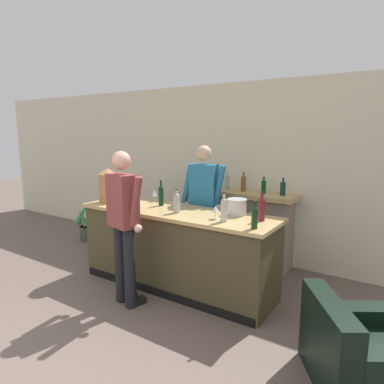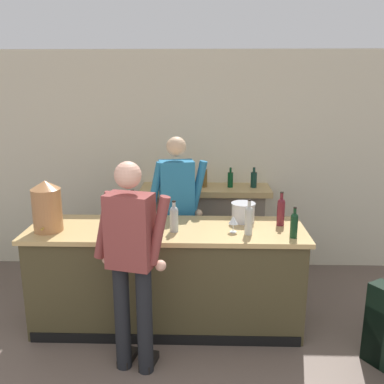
{
  "view_description": "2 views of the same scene",
  "coord_description": "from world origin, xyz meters",
  "px_view_note": "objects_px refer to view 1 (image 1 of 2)",
  "views": [
    {
      "loc": [
        2.47,
        -0.95,
        2.01
      ],
      "look_at": [
        -0.06,
        2.9,
        1.19
      ],
      "focal_mm": 32.0,
      "sensor_mm": 36.0,
      "label": 1
    },
    {
      "loc": [
        0.34,
        -1.39,
        2.38
      ],
      "look_at": [
        0.21,
        3.0,
        1.24
      ],
      "focal_mm": 40.0,
      "sensor_mm": 36.0,
      "label": 2
    }
  ],
  "objects_px": {
    "person_bartender": "(203,204)",
    "wine_bottle_burgundy_dark": "(161,195)",
    "fireplace_stone": "(244,227)",
    "wine_glass_front_right": "(215,209)",
    "potted_plant_corner": "(87,224)",
    "copper_dispenser": "(108,185)",
    "person_customer": "(124,222)",
    "wine_bottle_rose_blush": "(224,209)",
    "ice_bucket_steel": "(237,207)",
    "armchair_black": "(364,358)",
    "wine_bottle_chardonnay_pale": "(262,208)",
    "wine_bottle_port_short": "(177,202)",
    "wine_bottle_riesling_slim": "(255,217)",
    "wine_glass_front_left": "(154,193)"
  },
  "relations": [
    {
      "from": "potted_plant_corner",
      "to": "copper_dispenser",
      "type": "distance_m",
      "value": 1.92
    },
    {
      "from": "fireplace_stone",
      "to": "wine_bottle_riesling_slim",
      "type": "xyz_separation_m",
      "value": [
        0.78,
        -1.47,
        0.58
      ]
    },
    {
      "from": "person_bartender",
      "to": "wine_glass_front_right",
      "type": "xyz_separation_m",
      "value": [
        0.56,
        -0.66,
        0.12
      ]
    },
    {
      "from": "wine_bottle_burgundy_dark",
      "to": "armchair_black",
      "type": "bearing_deg",
      "value": -16.46
    },
    {
      "from": "wine_bottle_burgundy_dark",
      "to": "wine_bottle_port_short",
      "type": "bearing_deg",
      "value": -27.93
    },
    {
      "from": "wine_bottle_burgundy_dark",
      "to": "fireplace_stone",
      "type": "bearing_deg",
      "value": 57.6
    },
    {
      "from": "ice_bucket_steel",
      "to": "wine_bottle_rose_blush",
      "type": "relative_size",
      "value": 0.72
    },
    {
      "from": "ice_bucket_steel",
      "to": "person_bartender",
      "type": "bearing_deg",
      "value": 152.68
    },
    {
      "from": "armchair_black",
      "to": "wine_bottle_burgundy_dark",
      "type": "relative_size",
      "value": 3.54
    },
    {
      "from": "wine_bottle_chardonnay_pale",
      "to": "wine_bottle_rose_blush",
      "type": "height_order",
      "value": "wine_bottle_chardonnay_pale"
    },
    {
      "from": "fireplace_stone",
      "to": "wine_glass_front_right",
      "type": "relative_size",
      "value": 10.26
    },
    {
      "from": "potted_plant_corner",
      "to": "wine_bottle_port_short",
      "type": "distance_m",
      "value": 2.89
    },
    {
      "from": "fireplace_stone",
      "to": "copper_dispenser",
      "type": "relative_size",
      "value": 3.27
    },
    {
      "from": "potted_plant_corner",
      "to": "wine_bottle_burgundy_dark",
      "type": "bearing_deg",
      "value": -14.04
    },
    {
      "from": "ice_bucket_steel",
      "to": "wine_bottle_chardonnay_pale",
      "type": "relative_size",
      "value": 0.72
    },
    {
      "from": "copper_dispenser",
      "to": "wine_bottle_rose_blush",
      "type": "relative_size",
      "value": 1.45
    },
    {
      "from": "wine_bottle_port_short",
      "to": "person_customer",
      "type": "bearing_deg",
      "value": -116.3
    },
    {
      "from": "wine_glass_front_left",
      "to": "person_customer",
      "type": "bearing_deg",
      "value": -69.58
    },
    {
      "from": "armchair_black",
      "to": "wine_glass_front_left",
      "type": "height_order",
      "value": "wine_glass_front_left"
    },
    {
      "from": "wine_bottle_burgundy_dark",
      "to": "wine_bottle_rose_blush",
      "type": "relative_size",
      "value": 1.03
    },
    {
      "from": "copper_dispenser",
      "to": "person_customer",
      "type": "bearing_deg",
      "value": -34.37
    },
    {
      "from": "wine_bottle_riesling_slim",
      "to": "wine_bottle_rose_blush",
      "type": "relative_size",
      "value": 0.86
    },
    {
      "from": "person_bartender",
      "to": "ice_bucket_steel",
      "type": "xyz_separation_m",
      "value": [
        0.68,
        -0.35,
        0.1
      ]
    },
    {
      "from": "fireplace_stone",
      "to": "wine_glass_front_right",
      "type": "height_order",
      "value": "fireplace_stone"
    },
    {
      "from": "fireplace_stone",
      "to": "potted_plant_corner",
      "type": "height_order",
      "value": "fireplace_stone"
    },
    {
      "from": "person_customer",
      "to": "wine_bottle_rose_blush",
      "type": "relative_size",
      "value": 5.42
    },
    {
      "from": "wine_bottle_burgundy_dark",
      "to": "wine_bottle_rose_blush",
      "type": "xyz_separation_m",
      "value": [
        1.1,
        -0.28,
        -0.0
      ]
    },
    {
      "from": "wine_bottle_chardonnay_pale",
      "to": "wine_glass_front_right",
      "type": "bearing_deg",
      "value": -155.93
    },
    {
      "from": "wine_bottle_burgundy_dark",
      "to": "wine_glass_front_left",
      "type": "height_order",
      "value": "wine_bottle_burgundy_dark"
    },
    {
      "from": "wine_bottle_riesling_slim",
      "to": "wine_bottle_chardonnay_pale",
      "type": "distance_m",
      "value": 0.34
    },
    {
      "from": "fireplace_stone",
      "to": "wine_glass_front_left",
      "type": "distance_m",
      "value": 1.47
    },
    {
      "from": "wine_bottle_rose_blush",
      "to": "wine_bottle_chardonnay_pale",
      "type": "bearing_deg",
      "value": 38.07
    },
    {
      "from": "armchair_black",
      "to": "wine_bottle_port_short",
      "type": "bearing_deg",
      "value": 165.9
    },
    {
      "from": "wine_bottle_riesling_slim",
      "to": "wine_glass_front_right",
      "type": "distance_m",
      "value": 0.55
    },
    {
      "from": "wine_bottle_chardonnay_pale",
      "to": "wine_glass_front_left",
      "type": "bearing_deg",
      "value": 173.96
    },
    {
      "from": "wine_bottle_port_short",
      "to": "wine_bottle_burgundy_dark",
      "type": "distance_m",
      "value": 0.47
    },
    {
      "from": "person_customer",
      "to": "wine_bottle_port_short",
      "type": "height_order",
      "value": "person_customer"
    },
    {
      "from": "person_bartender",
      "to": "wine_bottle_burgundy_dark",
      "type": "distance_m",
      "value": 0.61
    },
    {
      "from": "copper_dispenser",
      "to": "wine_glass_front_left",
      "type": "height_order",
      "value": "copper_dispenser"
    },
    {
      "from": "copper_dispenser",
      "to": "wine_bottle_port_short",
      "type": "height_order",
      "value": "copper_dispenser"
    },
    {
      "from": "wine_bottle_port_short",
      "to": "wine_glass_front_left",
      "type": "bearing_deg",
      "value": 150.09
    },
    {
      "from": "potted_plant_corner",
      "to": "fireplace_stone",
      "type": "bearing_deg",
      "value": 10.86
    },
    {
      "from": "wine_glass_front_left",
      "to": "wine_glass_front_right",
      "type": "distance_m",
      "value": 1.28
    },
    {
      "from": "copper_dispenser",
      "to": "fireplace_stone",
      "type": "bearing_deg",
      "value": 42.62
    },
    {
      "from": "wine_bottle_riesling_slim",
      "to": "ice_bucket_steel",
      "type": "bearing_deg",
      "value": 133.38
    },
    {
      "from": "fireplace_stone",
      "to": "armchair_black",
      "type": "bearing_deg",
      "value": -44.7
    },
    {
      "from": "ice_bucket_steel",
      "to": "armchair_black",
      "type": "bearing_deg",
      "value": -29.13
    },
    {
      "from": "fireplace_stone",
      "to": "copper_dispenser",
      "type": "bearing_deg",
      "value": -137.38
    },
    {
      "from": "wine_glass_front_left",
      "to": "wine_glass_front_right",
      "type": "height_order",
      "value": "wine_glass_front_left"
    },
    {
      "from": "potted_plant_corner",
      "to": "copper_dispenser",
      "type": "xyz_separation_m",
      "value": [
        1.47,
        -0.79,
        0.96
      ]
    }
  ]
}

